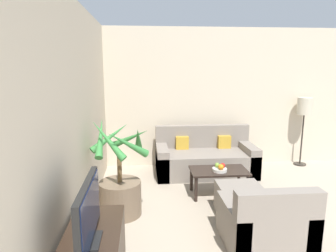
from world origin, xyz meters
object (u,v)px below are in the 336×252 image
Objects in this scene: floor_lamp at (304,110)px; armchair at (265,225)px; coffee_table at (219,174)px; fruit_bowl at (220,170)px; potted_palm at (120,186)px; sofa_loveseat at (205,159)px; apple_red at (223,165)px; apple_green at (217,165)px; television at (88,213)px; ottoman at (239,200)px; orange_fruit at (221,167)px.

floor_lamp is 1.55× the size of armchair.
fruit_bowl is at bearing -95.89° from coffee_table.
armchair is at bearing -28.04° from potted_palm.
sofa_loveseat is at bearing -170.81° from floor_lamp.
apple_green is (-0.08, 0.03, -0.00)m from apple_red.
floor_lamp is at bearing 42.71° from television.
television is at bearing -129.39° from apple_red.
floor_lamp is at bearing 9.19° from sofa_loveseat.
sofa_loveseat reaches higher than armchair.
television is 1.97m from armchair.
fruit_bowl is 0.64m from ottoman.
sofa_loveseat is 3.16× the size of ottoman.
apple_red is (1.51, 0.46, 0.09)m from potted_palm.
armchair is at bearing -85.46° from sofa_loveseat.
floor_lamp is 2.55m from orange_fruit.
armchair reaches higher than orange_fruit.
apple_red is at bearing -86.62° from sofa_loveseat.
armchair is at bearing -124.71° from floor_lamp.
potted_palm is at bearing -152.69° from floor_lamp.
coffee_table is 11.86× the size of apple_green.
television is 1.60m from potted_palm.
sofa_loveseat is 1.11m from orange_fruit.
floor_lamp is at bearing 32.52° from apple_green.
ottoman is (-1.90, -1.94, -0.92)m from floor_lamp.
apple_green is 1.39m from armchair.
armchair is (0.17, -1.38, -0.09)m from coffee_table.
television is at bearing -159.30° from armchair.
coffee_table is at bearing 97.06° from armchair.
apple_red is 0.13× the size of ottoman.
floor_lamp is (3.61, 3.33, 0.31)m from television.
sofa_loveseat is 8.20× the size of fruit_bowl.
fruit_bowl is 0.25× the size of armchair.
fruit_bowl reaches higher than ottoman.
sofa_loveseat is (1.58, 3.01, -0.52)m from television.
television is at bearing -127.96° from coffee_table.
apple_red is at bearing 16.90° from potted_palm.
apple_red is at bearing 96.71° from ottoman.
floor_lamp is at bearing 32.62° from coffee_table.
sofa_loveseat is 2.07× the size of coffee_table.
apple_green is at bearing 52.41° from television.
apple_green is 0.88× the size of orange_fruit.
apple_green is (1.43, 0.49, 0.09)m from potted_palm.
sofa_loveseat is 2.22m from floor_lamp.
apple_green is at bearing -147.48° from floor_lamp.
apple_red is 0.08m from apple_green.
coffee_table is 0.16m from apple_red.
fruit_bowl is at bearing -59.65° from apple_green.
sofa_loveseat is at bearing 45.41° from potted_palm.
potted_palm is 6.04× the size of fruit_bowl.
floor_lamp reaches higher than fruit_bowl.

